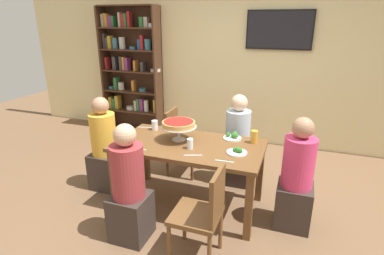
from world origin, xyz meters
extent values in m
plane|color=brown|center=(0.00, 0.00, 0.00)|extent=(12.00, 12.00, 0.00)
cube|color=beige|center=(0.00, 2.20, 1.40)|extent=(8.00, 0.12, 2.80)
cube|color=brown|center=(0.00, 0.00, 0.72)|extent=(1.57, 0.84, 0.04)
cube|color=brown|center=(-0.72, -0.36, 0.35)|extent=(0.07, 0.07, 0.70)
cube|color=brown|center=(0.72, -0.36, 0.35)|extent=(0.07, 0.07, 0.70)
cube|color=brown|center=(-0.72, 0.36, 0.35)|extent=(0.07, 0.07, 0.70)
cube|color=brown|center=(0.72, 0.36, 0.35)|extent=(0.07, 0.07, 0.70)
cube|color=#422819|center=(-2.38, 1.98, 1.10)|extent=(0.03, 0.30, 2.20)
cube|color=#422819|center=(-1.31, 1.98, 1.10)|extent=(0.03, 0.30, 2.20)
cube|color=#422819|center=(-1.84, 2.12, 1.10)|extent=(1.10, 0.02, 2.20)
cube|color=#422819|center=(-1.84, 1.98, 0.01)|extent=(1.04, 0.28, 0.02)
cube|color=#422819|center=(-1.84, 1.98, 0.38)|extent=(1.04, 0.28, 0.02)
cube|color=#422819|center=(-1.84, 1.98, 0.75)|extent=(1.04, 0.28, 0.02)
cube|color=#422819|center=(-1.84, 1.98, 1.11)|extent=(1.04, 0.28, 0.02)
cube|color=#422819|center=(-1.84, 1.98, 1.48)|extent=(1.04, 0.28, 0.02)
cube|color=#422819|center=(-1.84, 1.98, 1.85)|extent=(1.04, 0.28, 0.02)
cube|color=#422819|center=(-1.84, 1.98, 2.20)|extent=(1.04, 0.28, 0.02)
cube|color=#B7932D|center=(-2.31, 1.98, 0.50)|extent=(0.06, 0.13, 0.21)
cube|color=#2D6B38|center=(-2.24, 1.98, 0.49)|extent=(0.07, 0.13, 0.19)
cube|color=#B7932D|center=(-2.16, 1.98, 0.51)|extent=(0.07, 0.13, 0.25)
cylinder|color=beige|center=(-1.90, 1.98, 0.42)|extent=(0.15, 0.15, 0.06)
cube|color=#B2A88E|center=(-1.77, 1.98, 0.49)|extent=(0.05, 0.13, 0.19)
cube|color=#2D6B38|center=(-1.72, 1.98, 0.50)|extent=(0.05, 0.13, 0.23)
cube|color=#7A3370|center=(-1.65, 1.98, 0.51)|extent=(0.06, 0.11, 0.23)
cylinder|color=silver|center=(-1.57, 1.98, 0.49)|extent=(0.08, 0.08, 0.21)
cube|color=#B7932D|center=(-1.38, 1.98, 0.51)|extent=(0.04, 0.13, 0.24)
cylinder|color=#3D7084|center=(-2.28, 1.98, 0.78)|extent=(0.11, 0.11, 0.05)
cube|color=#2D6B38|center=(-2.16, 1.98, 0.87)|extent=(0.06, 0.13, 0.22)
cylinder|color=beige|center=(-2.07, 1.98, 0.83)|extent=(0.11, 0.11, 0.14)
cube|color=orange|center=(-1.80, 1.98, 0.85)|extent=(0.05, 0.10, 0.19)
cylinder|color=#3D7084|center=(-1.63, 1.98, 0.79)|extent=(0.12, 0.12, 0.06)
cube|color=maroon|center=(-2.32, 1.98, 1.23)|extent=(0.05, 0.13, 0.21)
cube|color=#3D3838|center=(-2.15, 1.98, 1.24)|extent=(0.06, 0.13, 0.23)
cube|color=#3D3838|center=(-2.01, 1.98, 1.24)|extent=(0.05, 0.13, 0.24)
cube|color=orange|center=(-1.96, 1.98, 1.24)|extent=(0.04, 0.13, 0.23)
cube|color=#7A3370|center=(-1.90, 1.98, 1.23)|extent=(0.06, 0.13, 0.22)
cube|color=orange|center=(-1.74, 1.98, 1.21)|extent=(0.04, 0.13, 0.18)
cube|color=#3D3838|center=(-1.59, 1.98, 1.20)|extent=(0.06, 0.13, 0.16)
cylinder|color=beige|center=(-1.36, 1.98, 1.15)|extent=(0.17, 0.17, 0.05)
cube|color=#3D3838|center=(-2.32, 1.98, 1.62)|extent=(0.04, 0.13, 0.25)
cube|color=#3D3838|center=(-2.27, 1.98, 1.58)|extent=(0.04, 0.13, 0.19)
cube|color=#B7932D|center=(-2.22, 1.98, 1.60)|extent=(0.06, 0.12, 0.22)
cylinder|color=#3D7084|center=(-2.13, 1.98, 1.58)|extent=(0.10, 0.10, 0.19)
cylinder|color=beige|center=(-1.98, 1.98, 1.59)|extent=(0.11, 0.11, 0.20)
cylinder|color=#3D7084|center=(-1.78, 1.98, 1.52)|extent=(0.11, 0.11, 0.05)
cube|color=navy|center=(-1.63, 1.98, 1.58)|extent=(0.05, 0.12, 0.17)
cube|color=maroon|center=(-1.57, 1.98, 1.61)|extent=(0.05, 0.13, 0.24)
cylinder|color=#3D7084|center=(-1.48, 1.98, 1.58)|extent=(0.12, 0.12, 0.18)
cube|color=#B2A88E|center=(-2.32, 1.98, 1.96)|extent=(0.05, 0.13, 0.21)
cube|color=#B7932D|center=(-2.27, 1.98, 1.97)|extent=(0.04, 0.10, 0.23)
cube|color=orange|center=(-2.23, 1.98, 1.96)|extent=(0.04, 0.13, 0.21)
cube|color=#7A3370|center=(-2.17, 1.98, 1.95)|extent=(0.07, 0.13, 0.18)
cube|color=#2D6B38|center=(-2.11, 1.98, 1.95)|extent=(0.04, 0.13, 0.18)
cube|color=#B2A88E|center=(-1.98, 1.98, 1.97)|extent=(0.04, 0.13, 0.23)
cube|color=maroon|center=(-1.92, 1.98, 1.96)|extent=(0.06, 0.13, 0.21)
cube|color=#2D6B38|center=(-1.86, 1.98, 1.97)|extent=(0.04, 0.13, 0.22)
cube|color=maroon|center=(-1.80, 1.98, 1.98)|extent=(0.05, 0.11, 0.25)
cube|color=#2D6B38|center=(-1.56, 1.98, 1.94)|extent=(0.07, 0.13, 0.16)
cube|color=#B2A88E|center=(-1.48, 1.98, 1.94)|extent=(0.07, 0.10, 0.16)
cylinder|color=silver|center=(-1.37, 1.98, 1.89)|extent=(0.15, 0.15, 0.06)
cube|color=black|center=(0.65, 2.11, 1.83)|extent=(0.97, 0.05, 0.57)
cube|color=black|center=(0.65, 2.08, 1.83)|extent=(0.93, 0.01, 0.53)
cube|color=#382D28|center=(-0.32, -0.70, 0.23)|extent=(0.34, 0.34, 0.45)
cylinder|color=#993338|center=(-0.32, -0.70, 0.70)|extent=(0.30, 0.30, 0.50)
sphere|color=tan|center=(-0.32, -0.70, 1.05)|extent=(0.20, 0.20, 0.20)
cube|color=#382D28|center=(1.11, 0.01, 0.23)|extent=(0.34, 0.34, 0.45)
cylinder|color=#D63866|center=(1.11, 0.01, 0.70)|extent=(0.30, 0.30, 0.50)
sphere|color=#A87A5B|center=(1.11, 0.01, 1.05)|extent=(0.20, 0.20, 0.20)
cube|color=#382D28|center=(-1.09, 0.02, 0.23)|extent=(0.34, 0.34, 0.45)
cylinder|color=gold|center=(-1.09, 0.02, 0.70)|extent=(0.30, 0.30, 0.50)
sphere|color=#A87A5B|center=(-1.09, 0.02, 1.05)|extent=(0.20, 0.20, 0.20)
cube|color=#382D28|center=(0.38, 0.69, 0.23)|extent=(0.34, 0.34, 0.45)
cylinder|color=silver|center=(0.38, 0.69, 0.70)|extent=(0.30, 0.30, 0.50)
sphere|color=beige|center=(0.38, 0.69, 1.05)|extent=(0.20, 0.20, 0.20)
cube|color=brown|center=(0.34, -0.74, 0.43)|extent=(0.40, 0.40, 0.04)
cube|color=brown|center=(0.52, -0.74, 0.66)|extent=(0.04, 0.36, 0.42)
cylinder|color=brown|center=(0.17, -0.92, 0.21)|extent=(0.04, 0.04, 0.41)
cylinder|color=brown|center=(0.17, -0.57, 0.21)|extent=(0.04, 0.04, 0.41)
cylinder|color=brown|center=(0.52, -0.57, 0.21)|extent=(0.04, 0.04, 0.41)
cube|color=brown|center=(-0.33, 0.70, 0.43)|extent=(0.40, 0.40, 0.04)
cube|color=brown|center=(-0.51, 0.70, 0.66)|extent=(0.04, 0.36, 0.42)
cylinder|color=brown|center=(-0.15, 0.88, 0.21)|extent=(0.04, 0.04, 0.41)
cylinder|color=brown|center=(-0.15, 0.53, 0.21)|extent=(0.04, 0.04, 0.41)
cylinder|color=brown|center=(-0.50, 0.88, 0.21)|extent=(0.04, 0.04, 0.41)
cylinder|color=brown|center=(-0.50, 0.53, 0.21)|extent=(0.04, 0.04, 0.41)
cylinder|color=silver|center=(-0.14, 0.06, 0.75)|extent=(0.15, 0.15, 0.01)
cylinder|color=silver|center=(-0.14, 0.06, 0.82)|extent=(0.03, 0.03, 0.14)
cylinder|color=silver|center=(-0.14, 0.06, 0.90)|extent=(0.39, 0.39, 0.01)
cylinder|color=tan|center=(-0.14, 0.06, 0.93)|extent=(0.36, 0.36, 0.05)
cylinder|color=maroon|center=(-0.14, 0.06, 0.95)|extent=(0.32, 0.32, 0.00)
cylinder|color=white|center=(0.53, -0.06, 0.75)|extent=(0.20, 0.20, 0.01)
sphere|color=#2D7028|center=(0.50, -0.05, 0.77)|extent=(0.04, 0.04, 0.04)
sphere|color=#2D7028|center=(0.54, -0.07, 0.78)|extent=(0.05, 0.05, 0.05)
sphere|color=#2D7028|center=(0.56, -0.07, 0.78)|extent=(0.05, 0.05, 0.05)
cylinder|color=white|center=(0.40, 0.30, 0.75)|extent=(0.20, 0.20, 0.01)
sphere|color=#2D7028|center=(0.41, 0.30, 0.78)|extent=(0.06, 0.06, 0.06)
sphere|color=#2D7028|center=(0.44, 0.29, 0.78)|extent=(0.06, 0.06, 0.06)
sphere|color=#2D7028|center=(0.35, 0.31, 0.78)|extent=(0.05, 0.05, 0.05)
sphere|color=#2D7028|center=(0.42, 0.34, 0.78)|extent=(0.06, 0.06, 0.06)
cylinder|color=gold|center=(0.64, 0.26, 0.81)|extent=(0.08, 0.08, 0.14)
cylinder|color=gold|center=(-0.62, -0.35, 0.81)|extent=(0.08, 0.08, 0.15)
cylinder|color=white|center=(-0.66, -0.24, 0.79)|extent=(0.07, 0.07, 0.11)
cylinder|color=white|center=(0.06, -0.11, 0.79)|extent=(0.06, 0.06, 0.11)
cylinder|color=white|center=(-0.53, 0.27, 0.80)|extent=(0.07, 0.07, 0.11)
cube|color=silver|center=(0.14, -0.26, 0.74)|extent=(0.17, 0.08, 0.00)
cube|color=silver|center=(-0.68, 0.30, 0.74)|extent=(0.18, 0.06, 0.00)
cube|color=silver|center=(0.46, -0.29, 0.74)|extent=(0.18, 0.02, 0.00)
cube|color=silver|center=(-0.44, -0.31, 0.74)|extent=(0.18, 0.03, 0.00)
camera|label=1|loc=(1.05, -2.80, 1.99)|focal=28.63mm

